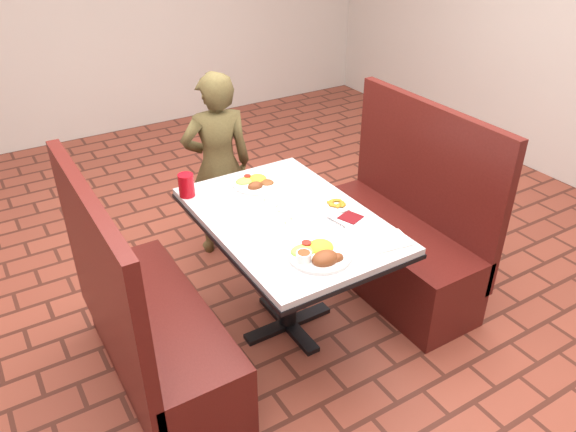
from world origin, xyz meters
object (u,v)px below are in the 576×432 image
object	(u,v)px
red_tumbler	(186,185)
dining_table	(288,232)
diner_person	(218,166)
booth_bench_left	(151,332)
near_dinner_plate	(319,251)
far_dinner_plate	(255,181)
plantain_plate	(337,204)
booth_bench_right	(397,240)

from	to	relation	value
red_tumbler	dining_table	bearing A→B (deg)	-53.19
dining_table	diner_person	size ratio (longest dim) A/B	0.95
booth_bench_left	near_dinner_plate	world-z (taller)	booth_bench_left
near_dinner_plate	far_dinner_plate	bearing A→B (deg)	82.88
booth_bench_left	plantain_plate	size ratio (longest dim) A/B	7.51
diner_person	booth_bench_right	bearing A→B (deg)	139.43
plantain_plate	red_tumbler	distance (m)	0.83
dining_table	booth_bench_left	world-z (taller)	booth_bench_left
booth_bench_right	far_dinner_plate	xyz separation A→B (m)	(-0.77, 0.40, 0.44)
booth_bench_left	far_dinner_plate	size ratio (longest dim) A/B	4.56
booth_bench_right	red_tumbler	size ratio (longest dim) A/B	9.26
booth_bench_right	plantain_plate	bearing A→B (deg)	-174.74
red_tumbler	far_dinner_plate	bearing A→B (deg)	-12.12
booth_bench_left	booth_bench_right	world-z (taller)	same
booth_bench_left	diner_person	world-z (taller)	diner_person
diner_person	booth_bench_left	bearing A→B (deg)	59.70
dining_table	near_dinner_plate	bearing A→B (deg)	-100.60
plantain_plate	red_tumbler	xyz separation A→B (m)	(-0.64, 0.53, 0.05)
booth_bench_right	plantain_plate	size ratio (longest dim) A/B	7.51
booth_bench_left	red_tumbler	distance (m)	0.81
dining_table	plantain_plate	xyz separation A→B (m)	(0.28, -0.05, 0.11)
plantain_plate	booth_bench_right	bearing A→B (deg)	5.26
dining_table	red_tumbler	xyz separation A→B (m)	(-0.36, 0.48, 0.16)
dining_table	plantain_plate	size ratio (longest dim) A/B	7.58
plantain_plate	red_tumbler	world-z (taller)	red_tumbler
far_dinner_plate	plantain_plate	size ratio (longest dim) A/B	1.64
booth_bench_left	near_dinner_plate	xyz separation A→B (m)	(0.72, -0.39, 0.45)
near_dinner_plate	far_dinner_plate	size ratio (longest dim) A/B	1.14
far_dinner_plate	booth_bench_right	bearing A→B (deg)	-27.26
booth_bench_left	red_tumbler	world-z (taller)	booth_bench_left
dining_table	diner_person	bearing A→B (deg)	87.32
red_tumbler	near_dinner_plate	bearing A→B (deg)	-71.87
dining_table	booth_bench_left	xyz separation A→B (m)	(-0.80, 0.00, -0.32)
red_tumbler	diner_person	bearing A→B (deg)	49.49
booth_bench_right	diner_person	world-z (taller)	diner_person
diner_person	plantain_plate	distance (m)	1.04
plantain_plate	near_dinner_plate	bearing A→B (deg)	-135.45
far_dinner_plate	red_tumbler	distance (m)	0.40
booth_bench_right	plantain_plate	xyz separation A→B (m)	(-0.52, -0.05, 0.43)
dining_table	far_dinner_plate	distance (m)	0.42
far_dinner_plate	red_tumbler	xyz separation A→B (m)	(-0.39, 0.08, 0.04)
booth_bench_left	near_dinner_plate	bearing A→B (deg)	-28.49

